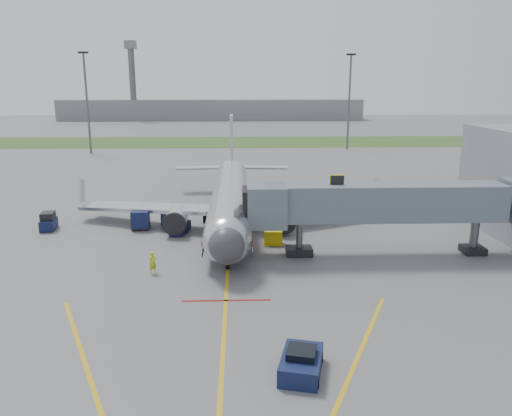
{
  "coord_description": "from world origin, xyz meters",
  "views": [
    {
      "loc": [
        0.97,
        -35.05,
        14.18
      ],
      "look_at": [
        2.46,
        8.83,
        3.2
      ],
      "focal_mm": 35.0,
      "sensor_mm": 36.0,
      "label": 1
    }
  ],
  "objects_px": {
    "airliner": "(230,198)",
    "baggage_tug": "(48,222)",
    "pushback_tug": "(301,363)",
    "belt_loader": "(181,227)",
    "ramp_worker": "(153,263)"
  },
  "relations": [
    {
      "from": "airliner",
      "to": "ramp_worker",
      "type": "distance_m",
      "value": 15.35
    },
    {
      "from": "belt_loader",
      "to": "airliner",
      "type": "bearing_deg",
      "value": 32.59
    },
    {
      "from": "airliner",
      "to": "ramp_worker",
      "type": "height_order",
      "value": "airliner"
    },
    {
      "from": "airliner",
      "to": "baggage_tug",
      "type": "relative_size",
      "value": 13.33
    },
    {
      "from": "baggage_tug",
      "to": "belt_loader",
      "type": "distance_m",
      "value": 13.34
    },
    {
      "from": "belt_loader",
      "to": "pushback_tug",
      "type": "bearing_deg",
      "value": -70.46
    },
    {
      "from": "pushback_tug",
      "to": "belt_loader",
      "type": "distance_m",
      "value": 26.45
    },
    {
      "from": "ramp_worker",
      "to": "pushback_tug",
      "type": "bearing_deg",
      "value": -93.81
    },
    {
      "from": "belt_loader",
      "to": "ramp_worker",
      "type": "distance_m",
      "value": 11.08
    },
    {
      "from": "pushback_tug",
      "to": "ramp_worker",
      "type": "bearing_deg",
      "value": 124.92
    },
    {
      "from": "airliner",
      "to": "pushback_tug",
      "type": "height_order",
      "value": "airliner"
    },
    {
      "from": "pushback_tug",
      "to": "airliner",
      "type": "bearing_deg",
      "value": 98.11
    },
    {
      "from": "pushback_tug",
      "to": "baggage_tug",
      "type": "xyz_separation_m",
      "value": [
        -22.12,
        26.28,
        0.23
      ]
    },
    {
      "from": "belt_loader",
      "to": "ramp_worker",
      "type": "height_order",
      "value": "belt_loader"
    },
    {
      "from": "ramp_worker",
      "to": "belt_loader",
      "type": "bearing_deg",
      "value": 46.87
    }
  ]
}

